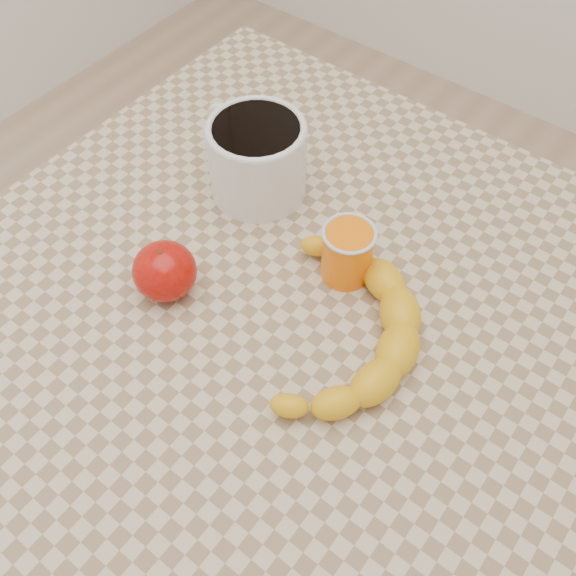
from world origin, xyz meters
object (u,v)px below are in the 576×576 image
Objects in this scene: table at (288,338)px; banana at (343,327)px; coffee_mug at (256,155)px; orange_juice_glass at (347,252)px; apple at (165,271)px.

table is 2.44× the size of banana.
banana reaches higher than table.
orange_juice_glass is at bearing -15.29° from coffee_mug.
orange_juice_glass is 0.09m from banana.
table is 0.13m from banana.
coffee_mug is 0.26m from banana.
apple reaches higher than banana.
coffee_mug is at bearing 140.14° from table.
banana is at bearing -57.76° from orange_juice_glass.
apple is (0.02, -0.19, -0.02)m from coffee_mug.
apple is at bearing -179.79° from banana.
coffee_mug reaches higher than apple.
table is 0.23m from coffee_mug.
apple is (-0.15, -0.14, -0.00)m from orange_juice_glass.
table is 0.15m from orange_juice_glass.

